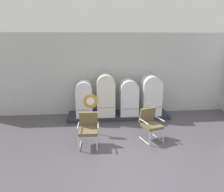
# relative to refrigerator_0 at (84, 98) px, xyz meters

# --- Properties ---
(ground) EXTENTS (12.00, 10.00, 0.05)m
(ground) POSITION_rel_refrigerator_0_xyz_m (1.31, -2.91, -0.89)
(ground) COLOR #49454D
(back_wall) EXTENTS (11.76, 0.12, 3.26)m
(back_wall) POSITION_rel_refrigerator_0_xyz_m (1.31, 0.75, 0.77)
(back_wall) COLOR silver
(back_wall) RESTS_ON ground
(display_plinth) EXTENTS (3.93, 0.95, 0.15)m
(display_plinth) POSITION_rel_refrigerator_0_xyz_m (1.31, 0.11, -0.79)
(display_plinth) COLOR #2B2C36
(display_plinth) RESTS_ON ground
(refrigerator_0) EXTENTS (0.60, 0.67, 1.35)m
(refrigerator_0) POSITION_rel_refrigerator_0_xyz_m (0.00, 0.00, 0.00)
(refrigerator_0) COLOR silver
(refrigerator_0) RESTS_ON display_plinth
(refrigerator_1) EXTENTS (0.68, 0.70, 1.59)m
(refrigerator_1) POSITION_rel_refrigerator_0_xyz_m (0.81, 0.01, 0.13)
(refrigerator_1) COLOR silver
(refrigerator_1) RESTS_ON display_plinth
(refrigerator_2) EXTENTS (0.69, 0.69, 1.38)m
(refrigerator_2) POSITION_rel_refrigerator_0_xyz_m (1.70, 0.01, 0.00)
(refrigerator_2) COLOR silver
(refrigerator_2) RESTS_ON display_plinth
(refrigerator_3) EXTENTS (0.72, 0.72, 1.52)m
(refrigerator_3) POSITION_rel_refrigerator_0_xyz_m (2.57, 0.02, 0.08)
(refrigerator_3) COLOR white
(refrigerator_3) RESTS_ON display_plinth
(armchair_left) EXTENTS (0.62, 0.67, 0.98)m
(armchair_left) POSITION_rel_refrigerator_0_xyz_m (0.19, -2.09, -0.32)
(armchair_left) COLOR silver
(armchair_left) RESTS_ON ground
(armchair_right) EXTENTS (0.73, 0.79, 0.98)m
(armchair_right) POSITION_rel_refrigerator_0_xyz_m (2.07, -1.87, -0.32)
(armchair_right) COLOR silver
(armchair_right) RESTS_ON ground
(sign_stand) EXTENTS (0.46, 0.32, 1.34)m
(sign_stand) POSITION_rel_refrigerator_0_xyz_m (0.25, -1.28, -0.22)
(sign_stand) COLOR #2D2D30
(sign_stand) RESTS_ON ground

